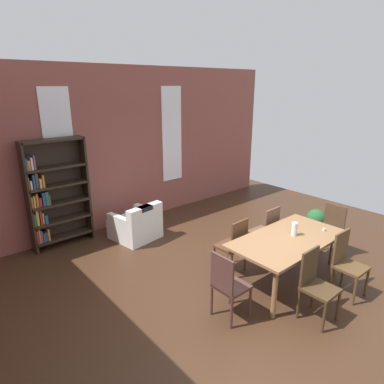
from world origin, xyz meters
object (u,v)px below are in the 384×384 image
dining_chair_far_left (234,244)px  potted_plant_by_shelf (316,220)px  dining_chair_far_right (266,230)px  dining_chair_head_left (228,284)px  bookshelf_tall (54,195)px  dining_chair_near_left (316,283)px  vase_on_table (294,229)px  dining_table (288,243)px  dining_chair_near_right (346,262)px  dining_chair_head_right (330,230)px  armchair_white (136,225)px

dining_chair_far_left → potted_plant_by_shelf: dining_chair_far_left is taller
dining_chair_far_right → dining_chair_head_left: same height
bookshelf_tall → dining_chair_near_left: bearing=-67.2°
dining_chair_near_left → bookshelf_tall: size_ratio=0.46×
vase_on_table → dining_table: bearing=-180.0°
dining_chair_near_right → bookshelf_tall: bearing=121.6°
dining_chair_far_right → bookshelf_tall: size_ratio=0.46×
dining_chair_near_left → dining_chair_near_right: 0.84m
dining_chair_head_right → dining_chair_near_right: 1.14m
vase_on_table → dining_chair_head_right: (1.17, 0.00, -0.35)m
dining_chair_near_right → dining_chair_far_left: bearing=120.3°
dining_chair_near_right → potted_plant_by_shelf: (1.66, 1.42, -0.24)m
dining_table → dining_chair_head_left: dining_chair_head_left is taller
dining_chair_head_left → armchair_white: bearing=82.5°
dining_table → armchair_white: 3.04m
dining_chair_far_right → dining_chair_far_left: 0.84m
bookshelf_tall → armchair_white: size_ratio=2.23×
dining_chair_far_right → bookshelf_tall: (-2.65, 2.86, 0.50)m
dining_chair_near_left → dining_chair_far_right: 1.67m
dining_table → bookshelf_tall: bearing=121.9°
vase_on_table → dining_chair_far_right: size_ratio=0.22×
dining_chair_far_right → armchair_white: 2.55m
dining_chair_head_right → armchair_white: (-2.24, 2.87, -0.23)m
dining_chair_head_left → potted_plant_by_shelf: 3.47m
dining_table → dining_chair_near_left: dining_chair_near_left is taller
dining_chair_head_left → bookshelf_tall: (-0.92, 3.58, 0.50)m
dining_chair_far_right → dining_chair_near_right: 1.44m
dining_chair_near_right → dining_chair_head_right: bearing=39.1°
dining_chair_far_left → potted_plant_by_shelf: 2.51m
dining_chair_near_left → dining_chair_head_right: bearing=22.6°
dining_chair_near_right → vase_on_table: bearing=111.5°
dining_chair_near_left → dining_chair_far_left: same height
vase_on_table → dining_chair_near_right: bearing=-68.5°
dining_chair_far_right → dining_chair_head_left: size_ratio=1.00×
dining_chair_near_right → armchair_white: (-1.36, 3.59, -0.23)m
dining_table → vase_on_table: vase_on_table is taller
dining_chair_head_right → armchair_white: 3.65m
vase_on_table → dining_chair_head_left: (-1.45, -0.00, -0.35)m
dining_table → dining_chair_near_left: size_ratio=1.97×
dining_chair_far_right → bookshelf_tall: 3.93m
dining_chair_near_left → bookshelf_tall: (-1.80, 4.30, 0.50)m
dining_chair_head_left → potted_plant_by_shelf: dining_chair_head_left is taller
dining_chair_far_right → dining_chair_near_right: same height
vase_on_table → dining_chair_near_left: size_ratio=0.22×
vase_on_table → potted_plant_by_shelf: vase_on_table is taller
dining_chair_near_left → armchair_white: 3.63m
dining_chair_far_right → bookshelf_tall: bookshelf_tall is taller
dining_chair_near_right → potted_plant_by_shelf: size_ratio=1.91×
vase_on_table → potted_plant_by_shelf: (1.94, 0.70, -0.59)m
bookshelf_tall → dining_chair_head_right: bearing=-45.4°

